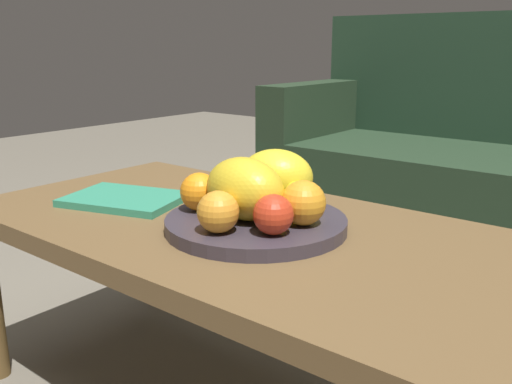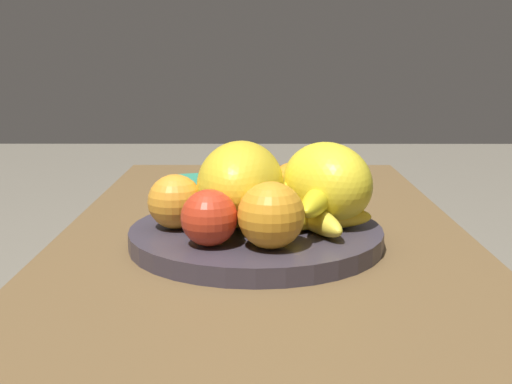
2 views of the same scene
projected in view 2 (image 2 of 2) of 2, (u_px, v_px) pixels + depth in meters
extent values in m
cube|color=brown|center=(264.00, 252.00, 0.94)|extent=(1.23, 0.60, 0.04)
cylinder|color=brown|center=(151.00, 266.00, 1.55)|extent=(0.05, 0.05, 0.39)
cylinder|color=brown|center=(372.00, 267.00, 1.55)|extent=(0.05, 0.05, 0.39)
cylinder|color=#37303A|center=(256.00, 236.00, 0.91)|extent=(0.35, 0.35, 0.03)
ellipsoid|color=yellow|center=(327.00, 183.00, 0.92)|extent=(0.19, 0.17, 0.11)
ellipsoid|color=yellow|center=(241.00, 184.00, 0.90)|extent=(0.18, 0.13, 0.12)
sphere|color=orange|center=(175.00, 202.00, 0.89)|extent=(0.07, 0.07, 0.07)
sphere|color=orange|center=(234.00, 183.00, 1.01)|extent=(0.08, 0.08, 0.08)
sphere|color=orange|center=(271.00, 215.00, 0.80)|extent=(0.08, 0.08, 0.08)
sphere|color=orange|center=(294.00, 186.00, 1.00)|extent=(0.07, 0.07, 0.07)
sphere|color=red|center=(209.00, 218.00, 0.81)|extent=(0.07, 0.07, 0.07)
ellipsoid|color=yellow|center=(317.00, 217.00, 0.89)|extent=(0.04, 0.15, 0.03)
ellipsoid|color=yellow|center=(315.00, 219.00, 0.88)|extent=(0.15, 0.08, 0.03)
ellipsoid|color=gold|center=(320.00, 215.00, 0.90)|extent=(0.13, 0.13, 0.03)
ellipsoid|color=yellow|center=(311.00, 195.00, 0.90)|extent=(0.11, 0.15, 0.03)
ellipsoid|color=gold|center=(318.00, 200.00, 0.87)|extent=(0.15, 0.08, 0.03)
cube|color=#318D6B|center=(237.00, 187.00, 1.25)|extent=(0.29, 0.25, 0.02)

